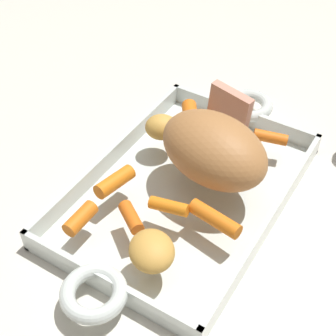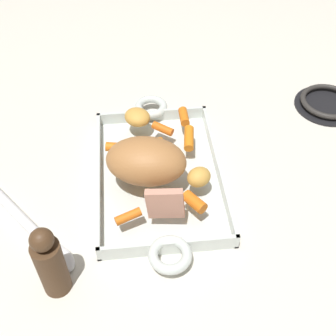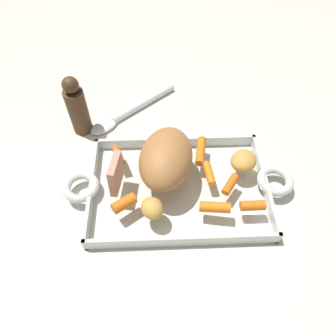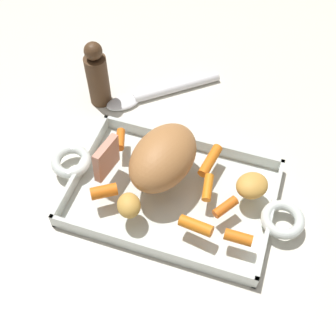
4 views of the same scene
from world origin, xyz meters
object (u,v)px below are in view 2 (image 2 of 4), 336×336
Objects in this scene: baby_carrot_center_left at (128,216)px; baby_carrot_southeast at (184,116)px; pork_roast at (146,161)px; potato_corner at (199,177)px; baby_carrot_long at (150,142)px; potato_near_roast at (137,117)px; roasting_dish at (159,175)px; roast_slice_thin at (163,204)px; baby_carrot_short at (194,202)px; serving_spoon at (32,230)px; stove_burner_rear at (328,103)px; baby_carrot_northwest at (189,138)px; baby_carrot_center_right at (163,129)px; baby_carrot_northeast at (123,147)px; pepper_mill at (50,263)px.

baby_carrot_southeast is at bearing 152.78° from baby_carrot_center_left.
potato_corner is at bearing 73.56° from pork_roast.
baby_carrot_long is 0.08m from potato_near_roast.
roasting_dish is at bearing -127.16° from potato_corner.
potato_near_roast is (-0.25, -0.03, -0.02)m from roast_slice_thin.
baby_carrot_short reaches higher than serving_spoon.
stove_burner_rear is (-0.29, 0.36, -0.04)m from baby_carrot_short.
pork_roast reaches higher than baby_carrot_northwest.
roast_slice_thin is 1.13× the size of baby_carrot_northwest.
roasting_dish is 10.07× the size of potato_corner.
baby_carrot_center_right is 0.06m from potato_near_roast.
roasting_dish is 0.10m from potato_corner.
baby_carrot_center_right is 0.67× the size of baby_carrot_northeast.
potato_corner is (-0.07, 0.13, 0.01)m from baby_carrot_center_left.
potato_near_roast is at bearing -90.05° from baby_carrot_southeast.
pepper_mill reaches higher than baby_carrot_center_left.
pork_roast reaches higher than baby_carrot_center_left.
potato_corner reaches higher than baby_carrot_long.
roast_slice_thin reaches higher than baby_carrot_northwest.
potato_corner is (-0.07, 0.07, -0.01)m from roast_slice_thin.
baby_carrot_long is (0.04, -0.03, -0.00)m from baby_carrot_center_right.
serving_spoon is at bearing -95.10° from baby_carrot_center_left.
baby_carrot_southeast is at bearing 89.95° from potato_near_roast.
baby_carrot_short is 0.18m from baby_carrot_long.
potato_near_roast reaches higher than baby_carrot_northeast.
baby_carrot_northwest is (-0.19, 0.13, 0.00)m from baby_carrot_center_left.
roasting_dish is at bearing -26.62° from baby_carrot_southeast.
serving_spoon is at bearing -155.12° from pepper_mill.
baby_carrot_short is 0.21× the size of serving_spoon.
baby_carrot_northeast is 0.14m from baby_carrot_northwest.
baby_carrot_short reaches higher than roasting_dish.
serving_spoon is (-0.02, -0.17, -0.03)m from baby_carrot_center_left.
stove_burner_rear is 0.73m from pepper_mill.
baby_carrot_center_right is at bearing 147.43° from pepper_mill.
pepper_mill is at bearing -42.03° from baby_carrot_northwest.
potato_corner reaches higher than potato_near_roast.
roasting_dish is 0.15m from baby_carrot_southeast.
pork_roast is 0.99× the size of stove_burner_rear.
potato_corner is (0.05, 0.07, 0.04)m from roasting_dish.
potato_corner is at bearing 53.31° from baby_carrot_northeast.
baby_carrot_short is 0.29m from serving_spoon.
baby_carrot_northeast is at bearing -22.82° from potato_near_roast.
roast_slice_thin is 0.42× the size of stove_burner_rear.
roasting_dish is 0.14m from baby_carrot_center_left.
potato_near_roast reaches higher than baby_carrot_northwest.
stove_burner_rear is at bearing 102.49° from baby_carrot_center_right.
baby_carrot_northwest is at bearing 53.70° from baby_carrot_center_right.
baby_carrot_northwest is at bearing 55.18° from potato_near_roast.
baby_carrot_short is 0.25m from potato_near_roast.
baby_carrot_southeast is at bearing 124.13° from baby_carrot_center_right.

